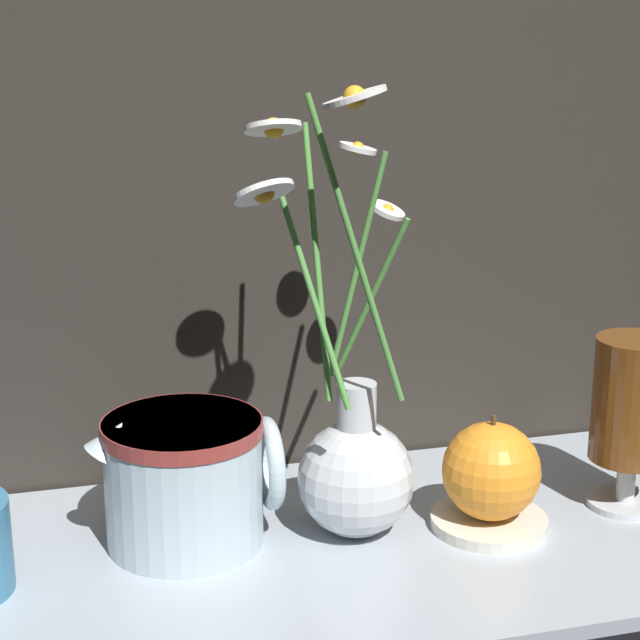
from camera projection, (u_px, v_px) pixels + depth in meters
ground_plane at (303, 560)px, 0.88m from camera, size 6.00×6.00×0.00m
shelf at (302, 553)px, 0.88m from camera, size 0.71×0.34×0.01m
vase_with_flowers at (354, 458)px, 0.88m from camera, size 0.17×0.16×0.37m
ceramic_pitcher at (186, 475)px, 0.87m from camera, size 0.16×0.13×0.12m
tea_glass at (630, 404)px, 0.93m from camera, size 0.07×0.07×0.16m
saucer_plate at (489, 522)px, 0.91m from camera, size 0.10×0.10×0.01m
orange_fruit at (491, 471)px, 0.90m from camera, size 0.08×0.08×0.09m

